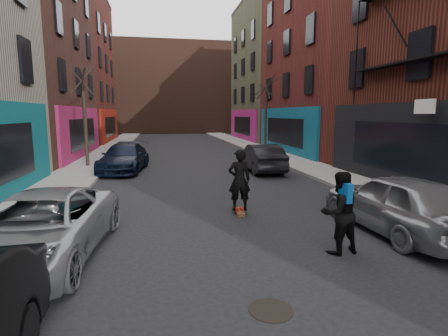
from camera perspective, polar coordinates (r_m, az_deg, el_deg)
name	(u,v)px	position (r m, az deg, el deg)	size (l,w,h in m)	color
sidewalk_left	(114,147)	(33.24, -17.58, 3.29)	(2.50, 84.00, 0.13)	gray
sidewalk_right	(247,145)	(34.02, 3.83, 3.80)	(2.50, 84.00, 0.13)	gray
buildings_right	(428,28)	(24.96, 30.39, 19.13)	(12.00, 56.00, 16.00)	#44241D
building_far	(171,89)	(59.02, -8.57, 12.60)	(40.00, 10.00, 14.00)	#47281E
tree_left_far	(84,108)	(21.25, -21.84, 9.12)	(2.00, 2.00, 6.50)	black
tree_right_far	(266,108)	(28.10, 6.85, 9.77)	(2.00, 2.00, 6.80)	black
parked_left_far	(40,228)	(8.30, -27.80, -8.61)	(2.34, 5.08, 1.41)	#93979B
parked_left_end	(124,158)	(19.39, -15.98, 1.64)	(2.05, 5.04, 1.46)	black
parked_right_far	(397,203)	(10.08, 26.40, -5.07)	(1.86, 4.62, 1.57)	gray
parked_right_end	(261,158)	(18.70, 6.13, 1.68)	(1.55, 4.44, 1.46)	black
skateboard	(239,212)	(10.88, 2.49, -7.16)	(0.22, 0.80, 0.10)	brown
skateboarder	(239,180)	(10.65, 2.52, -1.98)	(0.69, 0.45, 1.90)	black
pedestrian	(339,212)	(8.07, 18.29, -6.90)	(0.98, 0.82, 1.83)	black
manhole	(271,310)	(5.95, 7.69, -22.01)	(0.70, 0.70, 0.01)	black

